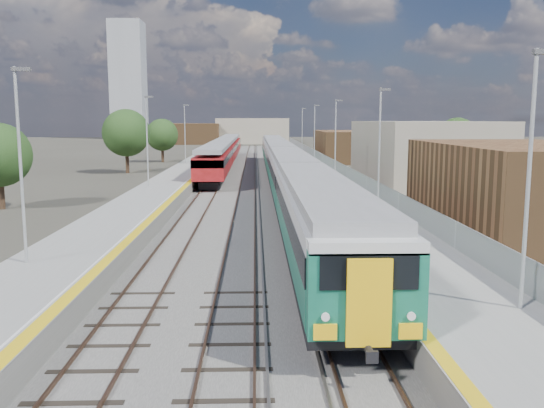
{
  "coord_description": "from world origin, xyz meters",
  "views": [
    {
      "loc": [
        -1.24,
        -14.19,
        6.54
      ],
      "look_at": [
        -0.37,
        15.46,
        2.2
      ],
      "focal_mm": 38.0,
      "sensor_mm": 36.0,
      "label": 1
    }
  ],
  "objects": [
    {
      "name": "platform_right",
      "position": [
        5.28,
        52.49,
        0.54
      ],
      "size": [
        4.7,
        155.0,
        8.52
      ],
      "color": "slate",
      "rests_on": "ground"
    },
    {
      "name": "ground",
      "position": [
        0.0,
        50.0,
        0.0
      ],
      "size": [
        320.0,
        320.0,
        0.0
      ],
      "primitive_type": "plane",
      "color": "#47443A",
      "rests_on": "ground"
    },
    {
      "name": "green_train",
      "position": [
        1.5,
        41.3,
        2.35
      ],
      "size": [
        3.03,
        84.16,
        3.33
      ],
      "color": "black",
      "rests_on": "ground"
    },
    {
      "name": "buildings",
      "position": [
        -18.12,
        138.6,
        10.7
      ],
      "size": [
        72.0,
        185.5,
        40.0
      ],
      "color": "brown",
      "rests_on": "ground"
    },
    {
      "name": "platform_left",
      "position": [
        -9.05,
        52.49,
        0.52
      ],
      "size": [
        4.3,
        155.0,
        8.52
      ],
      "color": "slate",
      "rests_on": "ground"
    },
    {
      "name": "ballast_bed",
      "position": [
        -2.25,
        52.5,
        0.03
      ],
      "size": [
        10.5,
        155.0,
        0.06
      ],
      "primitive_type": "cube",
      "color": "#565451",
      "rests_on": "ground"
    },
    {
      "name": "tracks",
      "position": [
        -1.65,
        54.18,
        0.11
      ],
      "size": [
        8.96,
        160.0,
        0.17
      ],
      "color": "#4C3323",
      "rests_on": "ground"
    },
    {
      "name": "tree_d",
      "position": [
        24.1,
        57.66,
        4.31
      ],
      "size": [
        5.05,
        5.05,
        6.85
      ],
      "color": "#382619",
      "rests_on": "ground"
    },
    {
      "name": "tree_c",
      "position": [
        -15.69,
        76.15,
        4.24
      ],
      "size": [
        4.97,
        4.97,
        6.74
      ],
      "color": "#382619",
      "rests_on": "ground"
    },
    {
      "name": "tree_b",
      "position": [
        -17.07,
        57.39,
        4.96
      ],
      "size": [
        5.81,
        5.81,
        7.88
      ],
      "color": "#382619",
      "rests_on": "ground"
    },
    {
      "name": "red_train",
      "position": [
        -5.5,
        66.92,
        2.21
      ],
      "size": [
        2.97,
        60.11,
        3.74
      ],
      "color": "black",
      "rests_on": "ground"
    }
  ]
}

